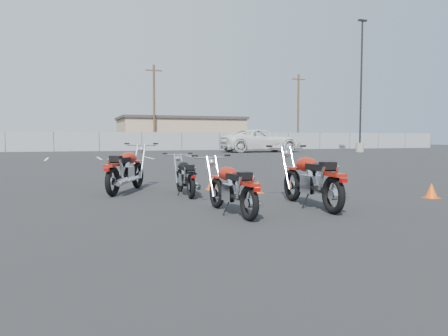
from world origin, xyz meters
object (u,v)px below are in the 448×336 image
object	(u,v)px
motorcycle_rear_red	(312,179)
white_van	(261,134)
motorcycle_third_red	(232,188)
motorcycle_front_red	(126,170)
motorcycle_second_black	(185,176)

from	to	relation	value
motorcycle_rear_red	white_van	distance (m)	30.54
motorcycle_third_red	motorcycle_front_red	bearing A→B (deg)	109.86
motorcycle_front_red	motorcycle_rear_red	size ratio (longest dim) A/B	0.97
motorcycle_second_black	motorcycle_rear_red	distance (m)	2.98
motorcycle_front_red	motorcycle_third_red	bearing A→B (deg)	-70.14
motorcycle_second_black	motorcycle_front_red	bearing A→B (deg)	140.44
motorcycle_second_black	white_van	xyz separation A→B (m)	(13.55, 25.73, 1.14)
motorcycle_front_red	motorcycle_second_black	world-z (taller)	motorcycle_front_red
motorcycle_front_red	motorcycle_third_red	world-z (taller)	motorcycle_front_red
motorcycle_second_black	white_van	size ratio (longest dim) A/B	0.23
motorcycle_front_red	motorcycle_rear_red	xyz separation A→B (m)	(2.91, -3.38, -0.01)
white_van	motorcycle_rear_red	bearing A→B (deg)	157.76
motorcycle_third_red	white_van	world-z (taller)	white_van
motorcycle_front_red	motorcycle_second_black	bearing A→B (deg)	-39.56
motorcycle_front_red	motorcycle_third_red	xyz separation A→B (m)	(1.29, -3.56, -0.08)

